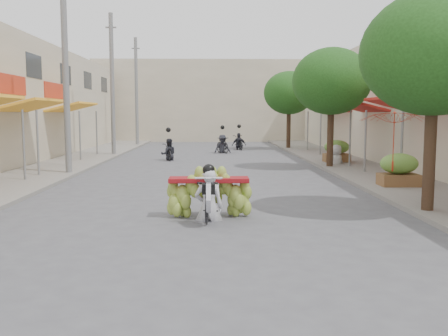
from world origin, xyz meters
TOP-DOWN VIEW (x-y plane):
  - ground at (0.00, 0.00)m, footprint 120.00×120.00m
  - sidewalk_left at (-7.00, 15.00)m, footprint 4.00×60.00m
  - sidewalk_right at (7.00, 15.00)m, footprint 4.00×60.00m
  - far_building at (0.00, 38.00)m, footprint 20.00×6.00m
  - utility_pole_mid at (-5.40, 12.00)m, footprint 0.60×0.24m
  - utility_pole_far at (-5.40, 21.00)m, footprint 0.60×0.24m
  - utility_pole_back at (-5.40, 30.00)m, footprint 0.60×0.24m
  - street_tree_near at (5.40, 4.00)m, footprint 3.40×3.40m
  - street_tree_mid at (5.40, 14.00)m, footprint 3.40×3.40m
  - street_tree_far at (5.40, 26.00)m, footprint 3.40×3.40m
  - produce_crate_mid at (6.20, 8.00)m, footprint 1.20×0.88m
  - produce_crate_far at (6.20, 16.00)m, footprint 1.20×0.88m
  - banana_motorbike at (0.18, 3.65)m, footprint 2.20×1.82m
  - market_umbrella at (5.79, 7.40)m, footprint 2.33×2.33m
  - pedestrian at (5.99, 15.15)m, footprint 1.00×0.88m
  - bg_motorbike_a at (-2.02, 18.22)m, footprint 0.87×1.57m
  - bg_motorbike_b at (0.87, 22.89)m, footprint 1.19×1.78m
  - bg_motorbike_c at (2.03, 25.67)m, footprint 1.05×1.78m

SIDE VIEW (x-z plane):
  - ground at x=0.00m, z-range 0.00..0.00m
  - sidewalk_left at x=-7.00m, z-range 0.00..0.12m
  - sidewalk_right at x=7.00m, z-range 0.00..0.12m
  - produce_crate_mid at x=6.20m, z-range 0.13..1.29m
  - produce_crate_far at x=6.20m, z-range 0.13..1.29m
  - banana_motorbike at x=0.18m, z-range -0.37..1.81m
  - bg_motorbike_a at x=-2.02m, z-range -0.21..1.74m
  - bg_motorbike_c at x=2.03m, z-range -0.19..1.76m
  - bg_motorbike_b at x=0.87m, z-range -0.13..1.82m
  - pedestrian at x=5.99m, z-range 0.12..1.86m
  - market_umbrella at x=5.79m, z-range 1.60..3.52m
  - far_building at x=0.00m, z-range 0.00..7.00m
  - street_tree_near at x=5.40m, z-range 1.16..6.41m
  - street_tree_mid at x=5.40m, z-range 1.16..6.41m
  - street_tree_far at x=5.40m, z-range 1.16..6.41m
  - utility_pole_mid at x=-5.40m, z-range 0.03..8.03m
  - utility_pole_far at x=-5.40m, z-range 0.03..8.03m
  - utility_pole_back at x=-5.40m, z-range 0.03..8.03m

